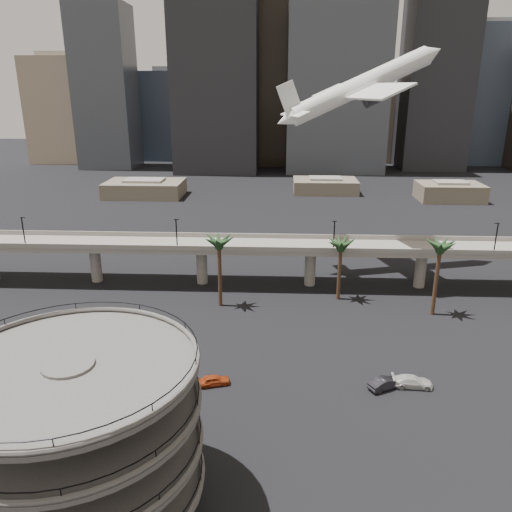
{
  "coord_description": "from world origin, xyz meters",
  "views": [
    {
      "loc": [
        4.52,
        -39.92,
        38.23
      ],
      "look_at": [
        1.32,
        28.0,
        15.17
      ],
      "focal_mm": 35.0,
      "sensor_mm": 36.0,
      "label": 1
    }
  ],
  "objects_px": {
    "airborne_jet": "(360,87)",
    "car_b": "(385,383)",
    "car_c": "(412,382)",
    "parking_ramp": "(77,427)",
    "overpass": "(256,250)",
    "car_a": "(214,380)"
  },
  "relations": [
    {
      "from": "car_a",
      "to": "car_c",
      "type": "xyz_separation_m",
      "value": [
        26.65,
        0.83,
        0.06
      ]
    },
    {
      "from": "parking_ramp",
      "to": "overpass",
      "type": "height_order",
      "value": "parking_ramp"
    },
    {
      "from": "car_c",
      "to": "parking_ramp",
      "type": "bearing_deg",
      "value": 124.87
    },
    {
      "from": "airborne_jet",
      "to": "car_c",
      "type": "relative_size",
      "value": 6.63
    },
    {
      "from": "parking_ramp",
      "to": "airborne_jet",
      "type": "height_order",
      "value": "airborne_jet"
    },
    {
      "from": "overpass",
      "to": "car_c",
      "type": "distance_m",
      "value": 43.17
    },
    {
      "from": "parking_ramp",
      "to": "car_b",
      "type": "xyz_separation_m",
      "value": [
        32.02,
        22.35,
        -9.05
      ]
    },
    {
      "from": "car_a",
      "to": "parking_ramp",
      "type": "bearing_deg",
      "value": 141.16
    },
    {
      "from": "airborne_jet",
      "to": "car_b",
      "type": "bearing_deg",
      "value": -109.51
    },
    {
      "from": "car_b",
      "to": "parking_ramp",
      "type": "bearing_deg",
      "value": 95.4
    },
    {
      "from": "airborne_jet",
      "to": "parking_ramp",
      "type": "bearing_deg",
      "value": -133.06
    },
    {
      "from": "parking_ramp",
      "to": "overpass",
      "type": "distance_m",
      "value": 60.46
    },
    {
      "from": "airborne_jet",
      "to": "car_c",
      "type": "xyz_separation_m",
      "value": [
        2.27,
        -48.01,
        -37.49
      ]
    },
    {
      "from": "airborne_jet",
      "to": "car_b",
      "type": "height_order",
      "value": "airborne_jet"
    },
    {
      "from": "overpass",
      "to": "car_b",
      "type": "relative_size",
      "value": 27.32
    },
    {
      "from": "parking_ramp",
      "to": "overpass",
      "type": "bearing_deg",
      "value": 77.57
    },
    {
      "from": "overpass",
      "to": "car_c",
      "type": "xyz_separation_m",
      "value": [
        22.76,
        -36.09,
        -6.55
      ]
    },
    {
      "from": "car_a",
      "to": "car_c",
      "type": "distance_m",
      "value": 26.66
    },
    {
      "from": "parking_ramp",
      "to": "car_b",
      "type": "bearing_deg",
      "value": 34.91
    },
    {
      "from": "overpass",
      "to": "car_a",
      "type": "relative_size",
      "value": 30.38
    },
    {
      "from": "car_b",
      "to": "car_c",
      "type": "height_order",
      "value": "car_c"
    },
    {
      "from": "airborne_jet",
      "to": "car_b",
      "type": "relative_size",
      "value": 7.54
    }
  ]
}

